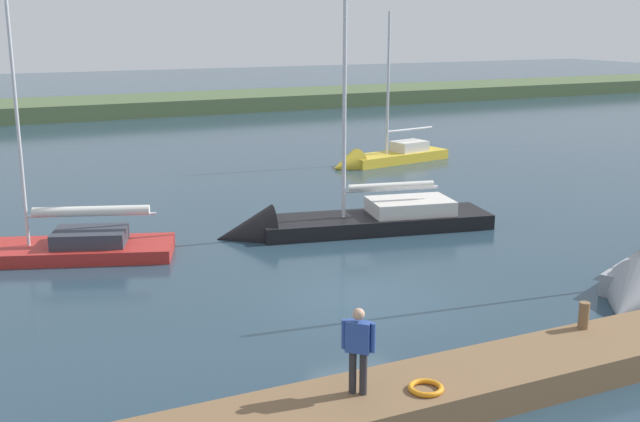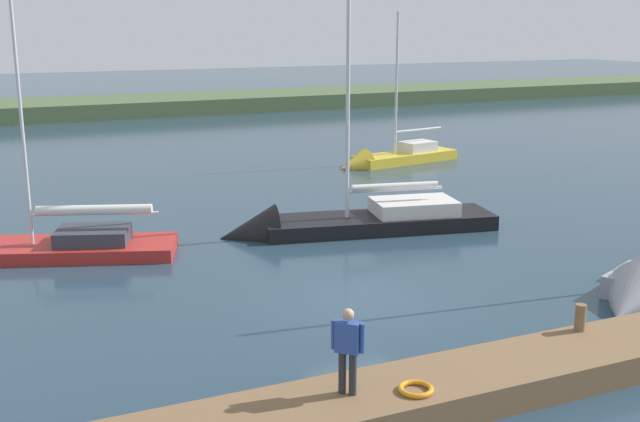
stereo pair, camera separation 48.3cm
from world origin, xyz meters
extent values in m
plane|color=#263D4C|center=(0.00, 0.00, 0.00)|extent=(200.00, 200.00, 0.00)
cube|color=#4C603D|center=(0.00, -45.31, 0.00)|extent=(180.00, 8.00, 2.40)
cube|color=brown|center=(0.00, 5.79, 0.31)|extent=(26.57, 1.87, 0.61)
cylinder|color=brown|center=(-2.66, 5.14, 0.91)|extent=(0.23, 0.23, 0.60)
torus|color=orange|center=(2.09, 6.17, 0.66)|extent=(0.66, 0.66, 0.10)
cube|color=black|center=(-3.72, -6.06, 0.02)|extent=(8.43, 3.71, 0.99)
cone|color=black|center=(0.82, -6.96, 0.02)|extent=(2.32, 2.49, 2.15)
cube|color=silver|center=(-4.99, -5.80, 0.77)|extent=(3.18, 2.35, 0.51)
cylinder|color=silver|center=(-2.58, -6.28, 5.16)|extent=(0.14, 0.14, 9.30)
cylinder|color=silver|center=(-4.29, -5.94, 1.42)|extent=(3.43, 0.79, 0.11)
cylinder|color=silver|center=(-4.29, -5.94, 1.54)|extent=(3.11, 0.84, 0.23)
cube|color=#B22823|center=(7.12, -7.48, 0.03)|extent=(7.91, 4.62, 0.75)
cube|color=#333842|center=(5.90, -7.04, 0.64)|extent=(2.60, 2.23, 0.46)
cylinder|color=silver|center=(7.67, -7.67, 4.41)|extent=(0.10, 0.10, 8.00)
cylinder|color=silver|center=(5.81, -7.01, 1.33)|extent=(3.73, 1.39, 0.08)
cylinder|color=silver|center=(5.81, -7.01, 1.45)|extent=(3.44, 1.48, 0.31)
cube|color=gold|center=(-11.37, -17.38, 0.10)|extent=(6.06, 2.69, 0.77)
cone|color=gold|center=(-8.08, -16.78, 0.10)|extent=(1.78, 1.91, 1.67)
cube|color=silver|center=(-12.22, -17.53, 0.75)|extent=(1.94, 1.54, 0.53)
cylinder|color=silver|center=(-10.69, -17.25, 4.06)|extent=(0.13, 0.13, 7.14)
cylinder|color=silver|center=(-12.22, -17.53, 1.63)|extent=(3.09, 0.66, 0.10)
cone|color=gray|center=(-5.72, 3.66, 0.12)|extent=(2.56, 2.66, 2.08)
cylinder|color=#28282D|center=(3.34, 5.66, 1.02)|extent=(0.14, 0.14, 0.81)
cylinder|color=#28282D|center=(3.19, 5.80, 1.02)|extent=(0.14, 0.14, 0.81)
cube|color=#2D4C9E|center=(3.27, 5.73, 1.71)|extent=(0.47, 0.46, 0.58)
sphere|color=tan|center=(3.27, 5.73, 2.14)|extent=(0.22, 0.22, 0.22)
cylinder|color=#2D4C9E|center=(3.46, 5.54, 1.73)|extent=(0.09, 0.09, 0.55)
cylinder|color=#2D4C9E|center=(3.07, 5.91, 1.73)|extent=(0.09, 0.09, 0.55)
camera|label=1|loc=(9.41, 17.08, 7.19)|focal=43.61mm
camera|label=2|loc=(8.97, 17.28, 7.19)|focal=43.61mm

